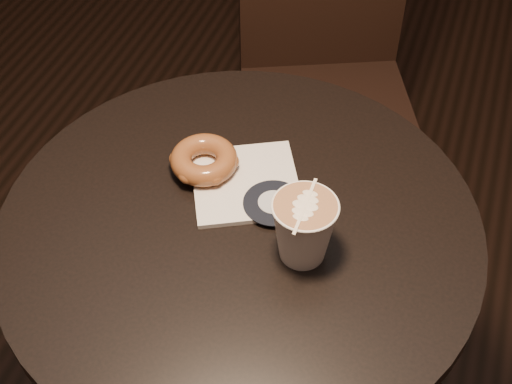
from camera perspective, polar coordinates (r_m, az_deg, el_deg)
cafe_table at (r=1.18m, az=-1.17°, el=-8.57°), size 0.70×0.70×0.75m
chair at (r=1.69m, az=5.58°, el=11.20°), size 0.51×0.51×0.97m
pastry_bag at (r=1.07m, az=-0.84°, el=0.75°), size 0.21×0.21×0.01m
doughnut at (r=1.08m, az=-4.18°, el=2.59°), size 0.10×0.10×0.03m
latte_cup at (r=0.95m, az=3.83°, el=-3.05°), size 0.09×0.09×0.10m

